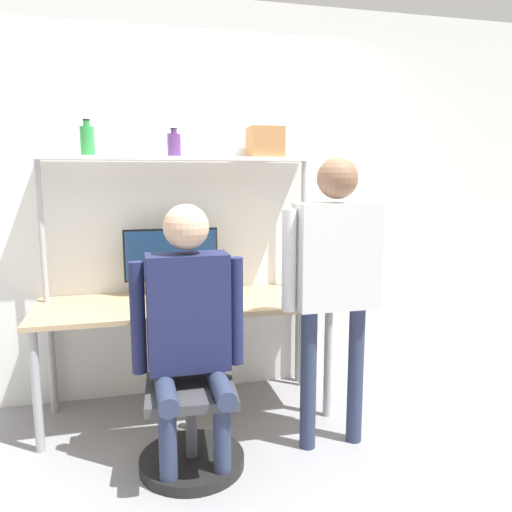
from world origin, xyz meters
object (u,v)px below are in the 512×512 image
(monitor, at_px, (171,258))
(bottle_purple, at_px, (174,144))
(person_standing, at_px, (335,266))
(bottle_green, at_px, (87,140))
(person_seated, at_px, (189,317))
(cell_phone, at_px, (222,304))
(laptop, at_px, (185,295))
(office_chair, at_px, (191,415))
(storage_box, at_px, (265,142))

(monitor, height_order, bottle_purple, bottle_purple)
(person_standing, distance_m, bottle_green, 1.70)
(person_seated, bearing_deg, bottle_green, 120.96)
(bottle_purple, bearing_deg, cell_phone, -55.93)
(monitor, relative_size, person_seated, 0.44)
(cell_phone, height_order, person_standing, person_standing)
(person_standing, distance_m, bottle_purple, 1.33)
(person_standing, height_order, bottle_purple, bottle_purple)
(laptop, xyz_separation_m, person_seated, (-0.04, -0.56, 0.02))
(laptop, xyz_separation_m, office_chair, (-0.04, -0.51, -0.54))
(person_seated, xyz_separation_m, bottle_green, (-0.51, 0.85, 0.93))
(person_seated, height_order, storage_box, storage_box)
(office_chair, height_order, person_seated, person_seated)
(office_chair, bearing_deg, person_seated, -93.76)
(cell_phone, xyz_separation_m, person_seated, (-0.26, -0.49, 0.07))
(office_chair, distance_m, person_seated, 0.55)
(office_chair, distance_m, bottle_purple, 1.67)
(office_chair, relative_size, bottle_green, 4.07)
(laptop, bearing_deg, storage_box, 26.14)
(monitor, relative_size, office_chair, 0.69)
(bottle_purple, height_order, storage_box, storage_box)
(bottle_green, bearing_deg, bottle_purple, 0.00)
(bottle_green, distance_m, storage_box, 1.14)
(office_chair, height_order, bottle_purple, bottle_purple)
(storage_box, bearing_deg, person_standing, -77.72)
(monitor, bearing_deg, person_seated, -89.19)
(laptop, distance_m, bottle_purple, 0.97)
(bottle_green, xyz_separation_m, storage_box, (1.14, 0.00, 0.01))
(laptop, height_order, bottle_green, bottle_green)
(bottle_purple, bearing_deg, laptop, -86.44)
(storage_box, bearing_deg, office_chair, -128.16)
(laptop, relative_size, office_chair, 0.34)
(person_standing, relative_size, bottle_purple, 9.10)
(bottle_purple, relative_size, storage_box, 0.81)
(office_chair, xyz_separation_m, person_seated, (-0.00, -0.04, 0.55))
(person_seated, bearing_deg, cell_phone, 62.06)
(person_seated, distance_m, storage_box, 1.41)
(cell_phone, bearing_deg, bottle_purple, 124.07)
(cell_phone, xyz_separation_m, bottle_purple, (-0.24, 0.35, 0.99))
(laptop, relative_size, storage_box, 1.37)
(person_standing, bearing_deg, bottle_green, 148.31)
(laptop, height_order, storage_box, storage_box)
(bottle_green, bearing_deg, cell_phone, -24.59)
(monitor, distance_m, bottle_purple, 0.74)
(office_chair, distance_m, person_standing, 1.12)
(office_chair, height_order, storage_box, storage_box)
(laptop, bearing_deg, office_chair, -94.36)
(office_chair, distance_m, storage_box, 1.81)
(cell_phone, distance_m, person_standing, 0.78)
(person_seated, bearing_deg, office_chair, 86.24)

